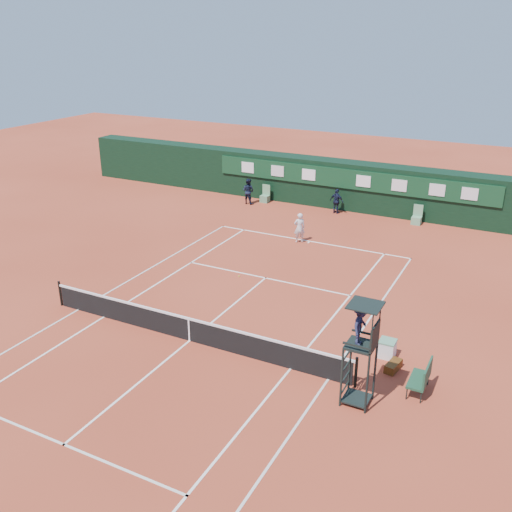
{
  "coord_description": "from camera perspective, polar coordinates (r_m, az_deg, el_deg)",
  "views": [
    {
      "loc": [
        10.65,
        -15.35,
        10.9
      ],
      "look_at": [
        -0.3,
        6.0,
        1.2
      ],
      "focal_mm": 40.0,
      "sensor_mm": 36.0,
      "label": 1
    }
  ],
  "objects": [
    {
      "name": "tennis_ball",
      "position": [
        26.68,
        -1.71,
        -2.03
      ],
      "size": [
        0.07,
        0.07,
        0.07
      ],
      "primitive_type": "sphere",
      "color": "#D5E936",
      "rests_on": "ground"
    },
    {
      "name": "ball_kid_left",
      "position": [
        37.6,
        -0.78,
        6.5
      ],
      "size": [
        0.88,
        0.72,
        1.69
      ],
      "primitive_type": "imported",
      "rotation": [
        0.0,
        0.0,
        3.04
      ],
      "color": "black",
      "rests_on": "ground"
    },
    {
      "name": "ball_kid_right",
      "position": [
        35.94,
        8.07,
        5.45
      ],
      "size": [
        0.98,
        0.57,
        1.57
      ],
      "primitive_type": "imported",
      "rotation": [
        0.0,
        0.0,
        2.93
      ],
      "color": "black",
      "rests_on": "ground"
    },
    {
      "name": "cooler",
      "position": [
        20.91,
        12.97,
        -8.99
      ],
      "size": [
        0.57,
        0.57,
        0.65
      ],
      "color": "white",
      "rests_on": "ground"
    },
    {
      "name": "umpire_chair",
      "position": [
        17.3,
        10.48,
        -7.59
      ],
      "size": [
        0.96,
        0.95,
        3.42
      ],
      "color": "black",
      "rests_on": "ground"
    },
    {
      "name": "player_bench",
      "position": [
        19.16,
        16.3,
        -11.53
      ],
      "size": [
        0.55,
        1.2,
        1.1
      ],
      "color": "#1A412A",
      "rests_on": "ground"
    },
    {
      "name": "linesman_chair_right",
      "position": [
        35.04,
        15.77,
        3.59
      ],
      "size": [
        0.55,
        0.5,
        1.15
      ],
      "color": "#64986F",
      "rests_on": "ground"
    },
    {
      "name": "player",
      "position": [
        30.78,
        4.37,
        2.83
      ],
      "size": [
        0.72,
        0.66,
        1.64
      ],
      "primitive_type": "imported",
      "rotation": [
        0.0,
        0.0,
        3.74
      ],
      "color": "silver",
      "rests_on": "ground"
    },
    {
      "name": "tennis_bag",
      "position": [
        20.31,
        13.56,
        -10.65
      ],
      "size": [
        0.47,
        0.84,
        0.3
      ],
      "primitive_type": "cube",
      "rotation": [
        0.0,
        0.0,
        -0.17
      ],
      "color": "black",
      "rests_on": "ground"
    },
    {
      "name": "back_wall",
      "position": [
        36.93,
        9.54,
        6.97
      ],
      "size": [
        40.0,
        1.65,
        3.0
      ],
      "color": "black",
      "rests_on": "ground"
    },
    {
      "name": "court_lines",
      "position": [
        21.63,
        -6.64,
        -8.4
      ],
      "size": [
        11.05,
        23.85,
        0.01
      ],
      "color": "white",
      "rests_on": "ground"
    },
    {
      "name": "ground",
      "position": [
        21.63,
        -6.64,
        -8.41
      ],
      "size": [
        90.0,
        90.0,
        0.0
      ],
      "primitive_type": "plane",
      "color": "#B14229",
      "rests_on": "ground"
    },
    {
      "name": "tennis_net",
      "position": [
        21.38,
        -6.7,
        -7.24
      ],
      "size": [
        12.9,
        0.1,
        1.1
      ],
      "color": "black",
      "rests_on": "ground"
    },
    {
      "name": "linesman_chair_left",
      "position": [
        38.09,
        0.92,
        5.88
      ],
      "size": [
        0.55,
        0.5,
        1.15
      ],
      "color": "#5A8965",
      "rests_on": "ground"
    }
  ]
}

